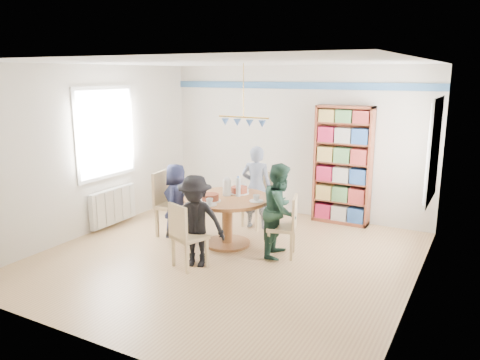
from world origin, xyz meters
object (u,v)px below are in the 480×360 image
Objects in this scene: chair_left at (168,200)px; person_left at (176,200)px; radiator at (113,206)px; dining_table at (227,209)px; person_far at (256,187)px; chair_far at (260,196)px; person_right at (280,210)px; person_near at (195,221)px; bookshelf at (343,166)px; chair_near at (185,233)px; chair_right at (287,224)px.

person_left is at bearing 2.56° from chair_left.
radiator is 2.18m from dining_table.
person_left is 0.84× the size of person_far.
person_left reaches higher than dining_table.
chair_left is (-1.07, -0.05, 0.01)m from dining_table.
chair_far is 0.81× the size of person_left.
radiator is at bearing 84.13° from person_right.
radiator is 0.71× the size of person_far.
person_far reaches higher than dining_table.
person_near is (1.10, -0.84, 0.06)m from chair_left.
dining_table is at bearing -91.93° from chair_far.
bookshelf is at bearing 31.22° from radiator.
person_near is at bearing 127.72° from person_right.
person_near is at bearing 77.04° from person_far.
dining_table is at bearing 76.20° from person_left.
person_far is 1.84m from person_near.
bookshelf is (1.24, 2.93, 0.51)m from chair_near.
dining_table is 0.97× the size of person_right.
chair_near is 0.72× the size of person_near.
chair_near is at bearing -134.49° from chair_right.
bookshelf is (1.17, 2.78, 0.37)m from person_near.
person_left reaches higher than radiator.
radiator is at bearing -101.83° from person_left.
dining_table is 1.05m from chair_near.
chair_near is 0.64× the size of person_far.
person_far reaches higher than person_left.
person_left is at bearing 33.68° from person_far.
person_right is at bearing -99.71° from bookshelf.
person_right is 0.66× the size of bookshelf.
chair_right is at bearing 25.86° from person_near.
person_right reaches higher than person_near.
person_near reaches higher than chair_left.
bookshelf is at bearing 49.82° from person_near.
chair_near is at bearing -133.23° from person_near.
chair_near is (-0.05, -1.04, -0.06)m from dining_table.
chair_right is 1.31m from person_near.
chair_near reaches higher than chair_right.
bookshelf is (2.27, 1.94, 0.43)m from chair_left.
person_far is at bearing 135.54° from chair_right.
person_near is at bearing -37.46° from chair_left.
person_far is (0.02, 0.94, 0.14)m from dining_table.
dining_table is at bearing 74.36° from person_near.
dining_table is 0.88m from person_right.
person_right is at bearing 74.68° from person_left.
person_left is 1.26m from person_near.
chair_right is 0.43× the size of bookshelf.
person_left is 1.36m from person_far.
dining_table is 2.28m from bookshelf.
radiator is 1.05× the size of chair_far.
dining_table is 1.10× the size of person_left.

